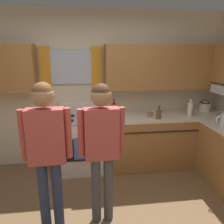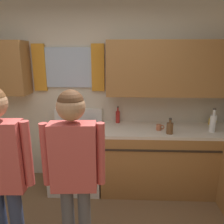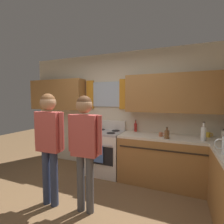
{
  "view_description": "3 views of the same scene",
  "coord_description": "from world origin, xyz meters",
  "px_view_note": "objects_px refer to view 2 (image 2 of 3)",
  "views": [
    {
      "loc": [
        -0.12,
        -1.97,
        1.95
      ],
      "look_at": [
        0.21,
        0.62,
        1.24
      ],
      "focal_mm": 36.08,
      "sensor_mm": 36.0,
      "label": 1
    },
    {
      "loc": [
        0.42,
        -1.28,
        1.89
      ],
      "look_at": [
        0.33,
        0.95,
        1.29
      ],
      "focal_mm": 35.02,
      "sensor_mm": 36.0,
      "label": 2
    },
    {
      "loc": [
        1.25,
        -1.65,
        1.58
      ],
      "look_at": [
        0.32,
        0.64,
        1.39
      ],
      "focal_mm": 26.76,
      "sensor_mm": 36.0,
      "label": 3
    }
  ],
  "objects_px": {
    "bottle_squat_brown": "(170,128)",
    "bottle_sauce_red": "(118,117)",
    "stove_oven": "(76,156)",
    "adult_in_plaid": "(74,164)",
    "mug_mustard_yellow": "(212,122)",
    "bottle_milk_white": "(213,123)",
    "cup_terracotta": "(159,127)",
    "adult_left": "(0,164)"
  },
  "relations": [
    {
      "from": "mug_mustard_yellow",
      "to": "bottle_milk_white",
      "type": "bearing_deg",
      "value": -110.31
    },
    {
      "from": "stove_oven",
      "to": "bottle_squat_brown",
      "type": "height_order",
      "value": "bottle_squat_brown"
    },
    {
      "from": "stove_oven",
      "to": "mug_mustard_yellow",
      "type": "xyz_separation_m",
      "value": [
        1.93,
        0.21,
        0.48
      ]
    },
    {
      "from": "stove_oven",
      "to": "adult_in_plaid",
      "type": "height_order",
      "value": "adult_in_plaid"
    },
    {
      "from": "adult_left",
      "to": "adult_in_plaid",
      "type": "bearing_deg",
      "value": 6.17
    },
    {
      "from": "bottle_squat_brown",
      "to": "bottle_milk_white",
      "type": "xyz_separation_m",
      "value": [
        0.57,
        0.09,
        0.04
      ]
    },
    {
      "from": "bottle_squat_brown",
      "to": "bottle_sauce_red",
      "type": "relative_size",
      "value": 0.84
    },
    {
      "from": "bottle_squat_brown",
      "to": "bottle_milk_white",
      "type": "height_order",
      "value": "bottle_milk_white"
    },
    {
      "from": "cup_terracotta",
      "to": "bottle_sauce_red",
      "type": "bearing_deg",
      "value": 151.18
    },
    {
      "from": "mug_mustard_yellow",
      "to": "cup_terracotta",
      "type": "bearing_deg",
      "value": -161.35
    },
    {
      "from": "bottle_sauce_red",
      "to": "adult_in_plaid",
      "type": "relative_size",
      "value": 0.15
    },
    {
      "from": "stove_oven",
      "to": "cup_terracotta",
      "type": "bearing_deg",
      "value": -3.05
    },
    {
      "from": "bottle_milk_white",
      "to": "adult_left",
      "type": "bearing_deg",
      "value": -150.41
    },
    {
      "from": "bottle_squat_brown",
      "to": "mug_mustard_yellow",
      "type": "bearing_deg",
      "value": 30.15
    },
    {
      "from": "bottle_squat_brown",
      "to": "bottle_sauce_red",
      "type": "distance_m",
      "value": 0.79
    },
    {
      "from": "bottle_milk_white",
      "to": "mug_mustard_yellow",
      "type": "xyz_separation_m",
      "value": [
        0.11,
        0.3,
        -0.07
      ]
    },
    {
      "from": "bottle_squat_brown",
      "to": "adult_in_plaid",
      "type": "relative_size",
      "value": 0.13
    },
    {
      "from": "mug_mustard_yellow",
      "to": "bottle_sauce_red",
      "type": "bearing_deg",
      "value": 178.4
    },
    {
      "from": "cup_terracotta",
      "to": "adult_left",
      "type": "xyz_separation_m",
      "value": [
        -1.46,
        -1.25,
        0.11
      ]
    },
    {
      "from": "bottle_sauce_red",
      "to": "bottle_milk_white",
      "type": "height_order",
      "value": "bottle_milk_white"
    },
    {
      "from": "bottle_squat_brown",
      "to": "mug_mustard_yellow",
      "type": "height_order",
      "value": "bottle_squat_brown"
    },
    {
      "from": "bottle_milk_white",
      "to": "mug_mustard_yellow",
      "type": "height_order",
      "value": "bottle_milk_white"
    },
    {
      "from": "stove_oven",
      "to": "adult_left",
      "type": "bearing_deg",
      "value": -103.7
    },
    {
      "from": "mug_mustard_yellow",
      "to": "adult_left",
      "type": "height_order",
      "value": "adult_left"
    },
    {
      "from": "bottle_milk_white",
      "to": "cup_terracotta",
      "type": "height_order",
      "value": "bottle_milk_white"
    },
    {
      "from": "cup_terracotta",
      "to": "mug_mustard_yellow",
      "type": "bearing_deg",
      "value": 18.65
    },
    {
      "from": "bottle_sauce_red",
      "to": "mug_mustard_yellow",
      "type": "distance_m",
      "value": 1.35
    },
    {
      "from": "bottle_sauce_red",
      "to": "mug_mustard_yellow",
      "type": "xyz_separation_m",
      "value": [
        1.35,
        -0.04,
        -0.05
      ]
    },
    {
      "from": "adult_left",
      "to": "adult_in_plaid",
      "type": "height_order",
      "value": "adult_left"
    },
    {
      "from": "cup_terracotta",
      "to": "bottle_squat_brown",
      "type": "bearing_deg",
      "value": -49.42
    },
    {
      "from": "stove_oven",
      "to": "adult_left",
      "type": "distance_m",
      "value": 1.47
    },
    {
      "from": "stove_oven",
      "to": "bottle_sauce_red",
      "type": "relative_size",
      "value": 4.48
    },
    {
      "from": "bottle_sauce_red",
      "to": "bottle_squat_brown",
      "type": "bearing_deg",
      "value": -33.13
    },
    {
      "from": "stove_oven",
      "to": "cup_terracotta",
      "type": "height_order",
      "value": "stove_oven"
    },
    {
      "from": "bottle_milk_white",
      "to": "adult_left",
      "type": "height_order",
      "value": "adult_left"
    },
    {
      "from": "stove_oven",
      "to": "cup_terracotta",
      "type": "relative_size",
      "value": 10.11
    },
    {
      "from": "stove_oven",
      "to": "bottle_milk_white",
      "type": "bearing_deg",
      "value": -3.04
    },
    {
      "from": "bottle_sauce_red",
      "to": "adult_in_plaid",
      "type": "xyz_separation_m",
      "value": [
        -0.33,
        -1.49,
        0.03
      ]
    },
    {
      "from": "mug_mustard_yellow",
      "to": "adult_left",
      "type": "distance_m",
      "value": 2.71
    },
    {
      "from": "bottle_sauce_red",
      "to": "cup_terracotta",
      "type": "xyz_separation_m",
      "value": [
        0.55,
        -0.3,
        -0.05
      ]
    },
    {
      "from": "cup_terracotta",
      "to": "adult_in_plaid",
      "type": "distance_m",
      "value": 1.49
    },
    {
      "from": "bottle_squat_brown",
      "to": "adult_left",
      "type": "distance_m",
      "value": 1.93
    }
  ]
}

